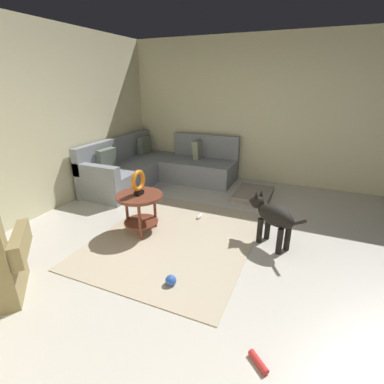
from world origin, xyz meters
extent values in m
cube|color=beige|center=(0.00, 0.00, -0.05)|extent=(6.00, 6.00, 0.10)
cube|color=beige|center=(0.00, 2.94, 1.35)|extent=(6.00, 0.12, 2.70)
cube|color=beige|center=(2.94, 0.00, 1.35)|extent=(0.12, 6.00, 2.70)
cube|color=#BCAD93|center=(0.15, 0.70, 0.01)|extent=(2.30, 1.90, 0.01)
cube|color=gray|center=(1.73, 2.41, 0.21)|extent=(2.20, 0.85, 0.42)
cube|color=gray|center=(1.73, 2.76, 0.65)|extent=(2.20, 0.14, 0.46)
cube|color=gray|center=(2.41, 1.28, 0.21)|extent=(0.85, 1.40, 0.42)
cube|color=gray|center=(2.76, 1.28, 0.65)|extent=(0.14, 1.40, 0.46)
cube|color=gray|center=(0.71, 2.41, 0.53)|extent=(0.16, 0.85, 0.22)
cube|color=slate|center=(2.48, 2.61, 0.59)|extent=(0.39, 0.15, 0.38)
cube|color=slate|center=(1.23, 2.61, 0.59)|extent=(0.39, 0.19, 0.39)
cube|color=gray|center=(2.61, 1.38, 0.59)|extent=(0.38, 0.16, 0.39)
cube|color=olive|center=(-1.26, 1.58, 0.51)|extent=(0.49, 0.50, 0.22)
cylinder|color=brown|center=(0.13, 1.20, 0.52)|extent=(0.60, 0.60, 0.04)
cylinder|color=brown|center=(0.13, 1.20, 0.15)|extent=(0.45, 0.45, 0.02)
cylinder|color=brown|center=(0.13, 1.41, 0.25)|extent=(0.04, 0.04, 0.50)
cylinder|color=brown|center=(-0.06, 1.09, 0.25)|extent=(0.04, 0.04, 0.50)
cylinder|color=brown|center=(0.31, 1.09, 0.25)|extent=(0.04, 0.04, 0.50)
cube|color=black|center=(0.13, 1.20, 0.57)|extent=(0.12, 0.08, 0.05)
torus|color=orange|center=(0.13, 1.20, 0.73)|extent=(0.28, 0.06, 0.28)
cube|color=gray|center=(1.98, 0.08, 0.04)|extent=(0.80, 0.60, 0.09)
cylinder|color=black|center=(0.49, -0.30, 0.16)|extent=(0.07, 0.07, 0.32)
cylinder|color=black|center=(0.61, -0.38, 0.16)|extent=(0.07, 0.07, 0.32)
cylinder|color=black|center=(0.32, -0.56, 0.16)|extent=(0.07, 0.07, 0.32)
cylinder|color=black|center=(0.44, -0.64, 0.16)|extent=(0.07, 0.07, 0.32)
ellipsoid|color=black|center=(0.47, -0.47, 0.40)|extent=(0.47, 0.56, 0.24)
sphere|color=black|center=(0.63, -0.22, 0.48)|extent=(0.17, 0.17, 0.17)
ellipsoid|color=black|center=(0.67, -0.16, 0.46)|extent=(0.12, 0.14, 0.07)
cone|color=black|center=(0.59, -0.20, 0.59)|extent=(0.06, 0.06, 0.07)
cone|color=black|center=(0.66, -0.25, 0.59)|extent=(0.06, 0.06, 0.07)
cylinder|color=black|center=(0.30, -0.73, 0.44)|extent=(0.14, 0.19, 0.16)
sphere|color=blue|center=(-0.68, 0.34, 0.05)|extent=(0.11, 0.11, 0.11)
cylinder|color=red|center=(-1.19, -0.62, 0.03)|extent=(0.16, 0.17, 0.05)
ellipsoid|color=silver|center=(0.81, 0.63, 0.03)|extent=(0.18, 0.07, 0.06)
camera|label=1|loc=(-2.70, -0.76, 1.89)|focal=26.51mm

